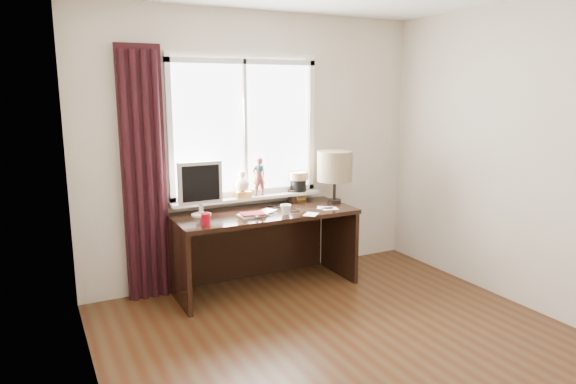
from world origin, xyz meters
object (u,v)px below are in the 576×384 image
desk (261,234)px  laptop (262,213)px  mug (286,209)px  monitor (200,185)px  table_lamp (335,167)px  red_cup (206,219)px

desk → laptop: bearing=-109.6°
laptop → mug: (0.19, -0.10, 0.04)m
desk → monitor: bearing=177.6°
mug → table_lamp: table_lamp is taller
laptop → table_lamp: (0.86, 0.13, 0.35)m
laptop → desk: (0.07, 0.19, -0.26)m
laptop → monitor: monitor is taller
mug → desk: bearing=112.2°
mug → table_lamp: bearing=19.6°
monitor → table_lamp: table_lamp is taller
red_cup → table_lamp: table_lamp is taller
laptop → table_lamp: 0.93m
monitor → mug: bearing=-24.6°
mug → monitor: size_ratio=0.20×
mug → desk: size_ratio=0.06×
mug → red_cup: (-0.76, -0.02, 0.00)m
laptop → desk: laptop is taller
red_cup → laptop: bearing=12.0°
laptop → monitor: (-0.51, 0.21, 0.27)m
desk → table_lamp: 1.00m
monitor → laptop: bearing=-22.8°
laptop → monitor: bearing=128.5°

